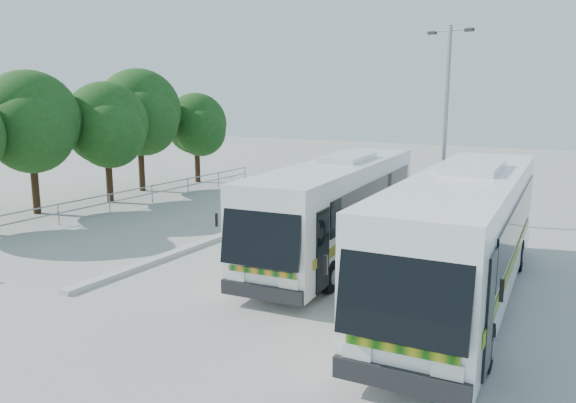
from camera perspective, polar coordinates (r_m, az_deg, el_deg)
The scene contains 10 objects.
ground at distance 20.51m, azimuth -4.46°, elevation -5.55°, with size 100.00×100.00×0.00m, color #989893.
kerb_divider at distance 23.35m, azimuth -6.41°, elevation -3.38°, with size 0.40×16.00×0.15m, color #B2B2AD.
railing at distance 29.67m, azimuth -16.29°, elevation 0.59°, with size 0.06×22.00×1.00m.
tree_far_b at distance 29.78m, azimuth -24.68°, elevation 7.50°, with size 5.33×5.03×6.96m.
tree_far_c at distance 31.58m, azimuth -17.91°, elevation 7.52°, with size 4.97×4.69×6.49m.
tree_far_d at distance 34.99m, azimuth -14.82°, elevation 8.86°, with size 5.62×5.30×7.33m.
tree_far_e at distance 37.95m, azimuth -9.23°, elevation 7.79°, with size 4.54×4.28×5.92m.
coach_main at distance 20.23m, azimuth 5.05°, elevation -0.39°, with size 3.49×12.35×3.38m.
coach_adjacent at distance 16.43m, azimuth 17.44°, elevation -3.04°, with size 3.27×13.07×3.60m.
lamppost at distance 26.21m, azimuth 15.75°, elevation 8.33°, with size 2.11×0.71×8.74m.
Camera 1 is at (11.05, -16.30, 5.74)m, focal length 35.00 mm.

